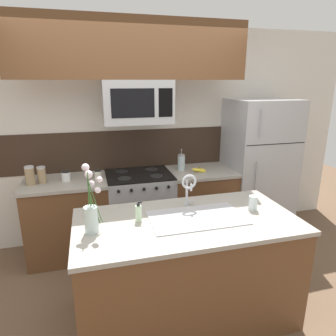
# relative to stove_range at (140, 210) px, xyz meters

# --- Properties ---
(ground_plane) EXTENTS (10.00, 10.00, 0.00)m
(ground_plane) POSITION_rel_stove_range_xyz_m (-0.00, -0.90, -0.46)
(ground_plane) COLOR brown
(rear_partition) EXTENTS (5.20, 0.10, 2.60)m
(rear_partition) POSITION_rel_stove_range_xyz_m (0.30, 0.38, 0.84)
(rear_partition) COLOR silver
(rear_partition) RESTS_ON ground
(splash_band) EXTENTS (3.31, 0.01, 0.48)m
(splash_band) POSITION_rel_stove_range_xyz_m (-0.00, 0.32, 0.69)
(splash_band) COLOR #332319
(splash_band) RESTS_ON rear_partition
(back_counter_left) EXTENTS (0.91, 0.65, 0.91)m
(back_counter_left) POSITION_rel_stove_range_xyz_m (-0.82, 0.00, -0.01)
(back_counter_left) COLOR brown
(back_counter_left) RESTS_ON ground
(back_counter_right) EXTENTS (0.81, 0.65, 0.91)m
(back_counter_right) POSITION_rel_stove_range_xyz_m (0.77, 0.00, -0.01)
(back_counter_right) COLOR brown
(back_counter_right) RESTS_ON ground
(stove_range) EXTENTS (0.76, 0.64, 0.93)m
(stove_range) POSITION_rel_stove_range_xyz_m (0.00, 0.00, 0.00)
(stove_range) COLOR #A8AAAF
(stove_range) RESTS_ON ground
(microwave) EXTENTS (0.74, 0.40, 0.46)m
(microwave) POSITION_rel_stove_range_xyz_m (0.00, -0.02, 1.29)
(microwave) COLOR #A8AAAF
(upper_cabinet_band) EXTENTS (2.43, 0.34, 0.60)m
(upper_cabinet_band) POSITION_rel_stove_range_xyz_m (-0.05, -0.05, 1.82)
(upper_cabinet_band) COLOR brown
(refrigerator) EXTENTS (0.80, 0.74, 1.76)m
(refrigerator) POSITION_rel_stove_range_xyz_m (1.56, 0.02, 0.42)
(refrigerator) COLOR #A8AAAF
(refrigerator) RESTS_ON ground
(storage_jar_tall) EXTENTS (0.10, 0.10, 0.20)m
(storage_jar_tall) POSITION_rel_stove_range_xyz_m (-1.16, -0.04, 0.55)
(storage_jar_tall) COLOR #997F5B
(storage_jar_tall) RESTS_ON back_counter_left
(storage_jar_medium) EXTENTS (0.09, 0.09, 0.18)m
(storage_jar_medium) POSITION_rel_stove_range_xyz_m (-1.05, -0.01, 0.54)
(storage_jar_medium) COLOR #997F5B
(storage_jar_medium) RESTS_ON back_counter_left
(storage_jar_short) EXTENTS (0.09, 0.09, 0.11)m
(storage_jar_short) POSITION_rel_stove_range_xyz_m (-0.81, 0.00, 0.50)
(storage_jar_short) COLOR silver
(storage_jar_short) RESTS_ON back_counter_left
(storage_jar_squat) EXTENTS (0.08, 0.08, 0.10)m
(storage_jar_squat) POSITION_rel_stove_range_xyz_m (-0.47, -0.02, 0.50)
(storage_jar_squat) COLOR silver
(storage_jar_squat) RESTS_ON back_counter_left
(banana_bunch) EXTENTS (0.19, 0.12, 0.08)m
(banana_bunch) POSITION_rel_stove_range_xyz_m (0.73, -0.06, 0.47)
(banana_bunch) COLOR yellow
(banana_bunch) RESTS_ON back_counter_right
(french_press) EXTENTS (0.09, 0.09, 0.27)m
(french_press) POSITION_rel_stove_range_xyz_m (0.54, 0.06, 0.55)
(french_press) COLOR silver
(french_press) RESTS_ON back_counter_right
(island_counter) EXTENTS (1.77, 0.90, 0.91)m
(island_counter) POSITION_rel_stove_range_xyz_m (0.18, -1.25, -0.01)
(island_counter) COLOR brown
(island_counter) RESTS_ON ground
(kitchen_sink) EXTENTS (0.76, 0.44, 0.16)m
(kitchen_sink) POSITION_rel_stove_range_xyz_m (0.26, -1.25, 0.38)
(kitchen_sink) COLOR #ADAFB5
(kitchen_sink) RESTS_ON island_counter
(sink_faucet) EXTENTS (0.14, 0.14, 0.31)m
(sink_faucet) POSITION_rel_stove_range_xyz_m (0.26, -1.03, 0.65)
(sink_faucet) COLOR #B7BABF
(sink_faucet) RESTS_ON island_counter
(dish_soap_bottle) EXTENTS (0.06, 0.05, 0.16)m
(dish_soap_bottle) POSITION_rel_stove_range_xyz_m (-0.20, -1.19, 0.52)
(dish_soap_bottle) COLOR beige
(dish_soap_bottle) RESTS_ON island_counter
(drinking_glass) EXTENTS (0.07, 0.07, 0.13)m
(drinking_glass) POSITION_rel_stove_range_xyz_m (0.78, -1.22, 0.51)
(drinking_glass) COLOR silver
(drinking_glass) RESTS_ON island_counter
(flower_vase) EXTENTS (0.15, 0.17, 0.50)m
(flower_vase) POSITION_rel_stove_range_xyz_m (-0.56, -1.27, 0.60)
(flower_vase) COLOR silver
(flower_vase) RESTS_ON island_counter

